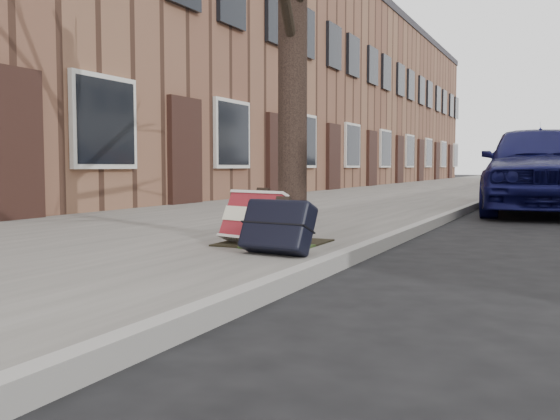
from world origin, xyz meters
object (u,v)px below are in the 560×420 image
at_px(suitcase_navy, 278,226).
at_px(car_near_front, 539,168).
at_px(car_near_mid, 555,172).
at_px(suitcase_red, 256,218).

bearing_deg(suitcase_navy, car_near_front, 86.43).
bearing_deg(car_near_mid, suitcase_navy, -109.40).
bearing_deg(suitcase_red, suitcase_navy, -29.26).
height_order(suitcase_red, suitcase_navy, suitcase_red).
bearing_deg(car_near_front, car_near_mid, 84.30).
height_order(suitcase_navy, car_near_mid, car_near_mid).
distance_m(car_near_front, car_near_mid, 7.87).
bearing_deg(car_near_front, suitcase_red, -111.01).
distance_m(suitcase_red, car_near_front, 7.20).
distance_m(suitcase_red, suitcase_navy, 0.60).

